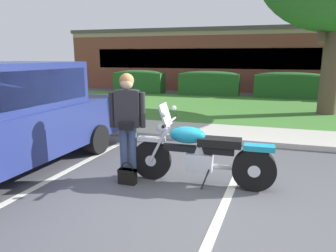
{
  "coord_description": "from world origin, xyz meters",
  "views": [
    {
      "loc": [
        0.79,
        -3.87,
        1.96
      ],
      "look_at": [
        -0.62,
        0.82,
        0.85
      ],
      "focal_mm": 33.03,
      "sensor_mm": 36.0,
      "label": 1
    }
  ],
  "objects_px": {
    "hedge_center_right": "(289,85)",
    "brick_building": "(271,59)",
    "handbag": "(127,175)",
    "hedge_left": "(139,81)",
    "rider_person": "(128,119)",
    "hedge_center_left": "(209,83)",
    "motorcycle": "(206,154)"
  },
  "relations": [
    {
      "from": "handbag",
      "to": "brick_building",
      "type": "distance_m",
      "value": 18.35
    },
    {
      "from": "motorcycle",
      "to": "brick_building",
      "type": "distance_m",
      "value": 17.88
    },
    {
      "from": "motorcycle",
      "to": "hedge_center_right",
      "type": "height_order",
      "value": "motorcycle"
    },
    {
      "from": "brick_building",
      "to": "hedge_left",
      "type": "bearing_deg",
      "value": -134.5
    },
    {
      "from": "hedge_left",
      "to": "hedge_center_left",
      "type": "height_order",
      "value": "same"
    },
    {
      "from": "rider_person",
      "to": "hedge_left",
      "type": "relative_size",
      "value": 0.65
    },
    {
      "from": "hedge_center_right",
      "to": "rider_person",
      "type": "bearing_deg",
      "value": -106.41
    },
    {
      "from": "rider_person",
      "to": "hedge_center_left",
      "type": "height_order",
      "value": "rider_person"
    },
    {
      "from": "rider_person",
      "to": "hedge_center_right",
      "type": "height_order",
      "value": "rider_person"
    },
    {
      "from": "rider_person",
      "to": "brick_building",
      "type": "xyz_separation_m",
      "value": [
        2.51,
        17.87,
        0.77
      ]
    },
    {
      "from": "hedge_left",
      "to": "brick_building",
      "type": "height_order",
      "value": "brick_building"
    },
    {
      "from": "hedge_center_right",
      "to": "brick_building",
      "type": "distance_m",
      "value": 6.99
    },
    {
      "from": "handbag",
      "to": "hedge_left",
      "type": "relative_size",
      "value": 0.14
    },
    {
      "from": "rider_person",
      "to": "handbag",
      "type": "xyz_separation_m",
      "value": [
        0.08,
        -0.25,
        -0.85
      ]
    },
    {
      "from": "rider_person",
      "to": "brick_building",
      "type": "relative_size",
      "value": 0.07
    },
    {
      "from": "hedge_left",
      "to": "hedge_center_left",
      "type": "distance_m",
      "value": 3.74
    },
    {
      "from": "hedge_center_right",
      "to": "motorcycle",
      "type": "bearing_deg",
      "value": -100.28
    },
    {
      "from": "motorcycle",
      "to": "hedge_left",
      "type": "height_order",
      "value": "motorcycle"
    },
    {
      "from": "motorcycle",
      "to": "hedge_center_left",
      "type": "height_order",
      "value": "motorcycle"
    },
    {
      "from": "motorcycle",
      "to": "rider_person",
      "type": "distance_m",
      "value": 1.36
    },
    {
      "from": "handbag",
      "to": "hedge_center_left",
      "type": "height_order",
      "value": "hedge_center_left"
    },
    {
      "from": "handbag",
      "to": "rider_person",
      "type": "bearing_deg",
      "value": 108.27
    },
    {
      "from": "motorcycle",
      "to": "hedge_center_left",
      "type": "bearing_deg",
      "value": 99.15
    },
    {
      "from": "hedge_center_left",
      "to": "hedge_center_right",
      "type": "xyz_separation_m",
      "value": [
        3.74,
        -0.0,
        -0.0
      ]
    },
    {
      "from": "rider_person",
      "to": "brick_building",
      "type": "distance_m",
      "value": 18.06
    },
    {
      "from": "handbag",
      "to": "brick_building",
      "type": "height_order",
      "value": "brick_building"
    },
    {
      "from": "motorcycle",
      "to": "handbag",
      "type": "xyz_separation_m",
      "value": [
        -1.17,
        -0.33,
        -0.34
      ]
    },
    {
      "from": "hedge_center_left",
      "to": "brick_building",
      "type": "xyz_separation_m",
      "value": [
        3.01,
        6.87,
        1.11
      ]
    },
    {
      "from": "motorcycle",
      "to": "brick_building",
      "type": "height_order",
      "value": "brick_building"
    },
    {
      "from": "hedge_center_right",
      "to": "brick_building",
      "type": "bearing_deg",
      "value": 96.08
    },
    {
      "from": "handbag",
      "to": "hedge_left",
      "type": "xyz_separation_m",
      "value": [
        -4.32,
        11.25,
        0.51
      ]
    },
    {
      "from": "handbag",
      "to": "hedge_center_left",
      "type": "xyz_separation_m",
      "value": [
        -0.58,
        11.25,
        0.51
      ]
    }
  ]
}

